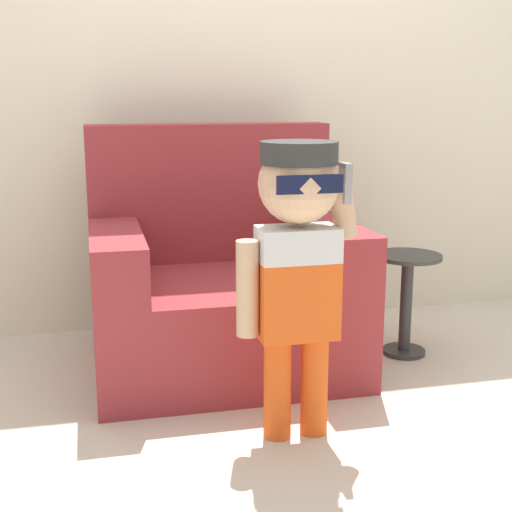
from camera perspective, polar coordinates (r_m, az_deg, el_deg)
ground_plane at (r=3.08m, az=1.66°, el=-9.29°), size 10.00×10.00×0.00m
wall_back at (r=3.61m, az=-1.48°, el=15.08°), size 10.00×0.05×2.60m
armchair at (r=3.10m, az=-2.83°, el=-2.37°), size 1.09×0.88×1.03m
person_child at (r=2.35m, az=3.31°, el=0.88°), size 0.42×0.31×1.02m
side_table at (r=3.28m, az=11.95°, el=-3.00°), size 0.30×0.30×0.47m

